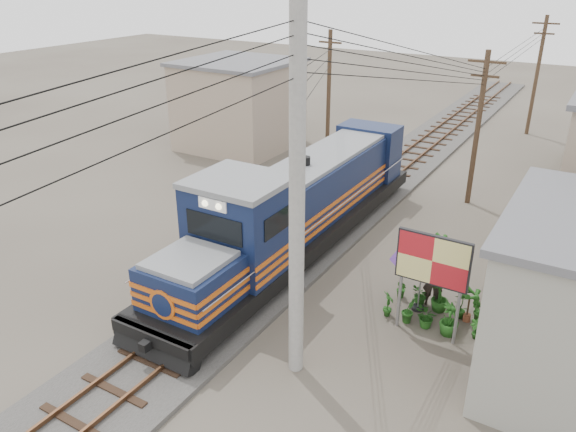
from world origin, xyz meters
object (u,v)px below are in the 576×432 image
Objects in this scene: market_umbrella at (424,254)px; vendor at (433,281)px; locomotive at (297,209)px; billboard at (432,263)px.

vendor is (0.28, 0.47, -1.12)m from market_umbrella.
locomotive is 5.97× the size of market_umbrella.
locomotive is at bearing 156.23° from billboard.
locomotive is 4.89× the size of billboard.
vendor is (5.74, -1.12, -0.86)m from locomotive.
billboard is 1.22× the size of market_umbrella.
billboard reaches higher than vendor.
market_umbrella is (-0.62, 1.21, -0.44)m from billboard.
billboard is 2.32m from vendor.
locomotive is 9.09× the size of vendor.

